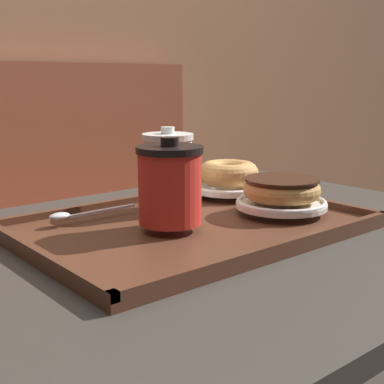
{
  "coord_description": "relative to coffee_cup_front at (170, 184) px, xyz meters",
  "views": [
    {
      "loc": [
        -0.55,
        -0.61,
        0.95
      ],
      "look_at": [
        -0.02,
        0.03,
        0.77
      ],
      "focal_mm": 50.0,
      "sensor_mm": 36.0,
      "label": 1
    }
  ],
  "objects": [
    {
      "name": "cafe_table",
      "position": [
        0.07,
        -0.02,
        -0.24
      ],
      "size": [
        0.99,
        0.75,
        0.71
      ],
      "color": "#38332D",
      "rests_on": "ground_plane"
    },
    {
      "name": "serving_tray",
      "position": [
        0.05,
        0.01,
        -0.08
      ],
      "size": [
        0.53,
        0.38,
        0.02
      ],
      "color": "#512D1E",
      "rests_on": "cafe_table"
    },
    {
      "name": "coffee_cup_front",
      "position": [
        0.0,
        0.0,
        0.0
      ],
      "size": [
        0.1,
        0.1,
        0.13
      ],
      "color": "red",
      "rests_on": "serving_tray"
    },
    {
      "name": "coffee_cup_rear",
      "position": [
        0.08,
        0.11,
        0.0
      ],
      "size": [
        0.09,
        0.09,
        0.14
      ],
      "color": "white",
      "rests_on": "serving_tray"
    },
    {
      "name": "plate_with_chocolate_donut",
      "position": [
        0.21,
        -0.04,
        -0.05
      ],
      "size": [
        0.16,
        0.16,
        0.01
      ],
      "color": "white",
      "rests_on": "serving_tray"
    },
    {
      "name": "donut_chocolate_glazed",
      "position": [
        0.21,
        -0.04,
        -0.03
      ],
      "size": [
        0.13,
        0.13,
        0.04
      ],
      "color": "tan",
      "rests_on": "plate_with_chocolate_donut"
    },
    {
      "name": "plate_with_plain_donut",
      "position": [
        0.23,
        0.12,
        -0.05
      ],
      "size": [
        0.14,
        0.14,
        0.01
      ],
      "color": "white",
      "rests_on": "serving_tray"
    },
    {
      "name": "donut_plain",
      "position": [
        0.23,
        0.12,
        -0.02
      ],
      "size": [
        0.12,
        0.12,
        0.04
      ],
      "color": "tan",
      "rests_on": "plate_with_plain_donut"
    },
    {
      "name": "spoon",
      "position": [
        -0.1,
        0.13,
        -0.06
      ],
      "size": [
        0.16,
        0.02,
        0.01
      ],
      "rotation": [
        0.0,
        0.0,
        3.15
      ],
      "color": "silver",
      "rests_on": "serving_tray"
    }
  ]
}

